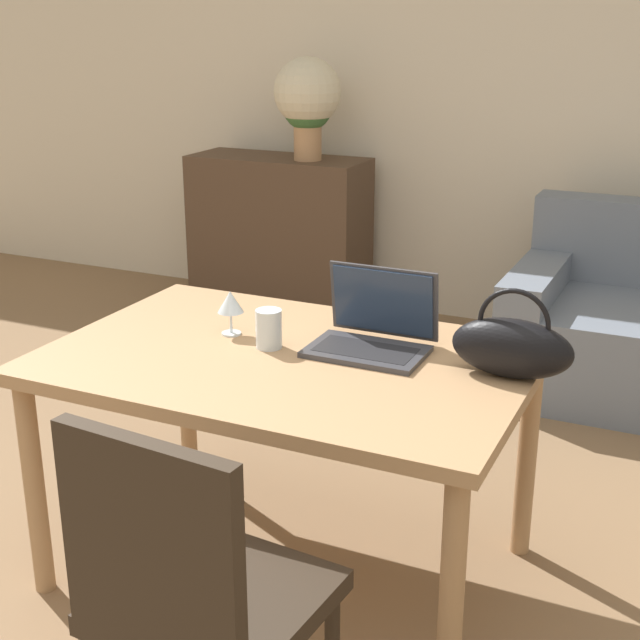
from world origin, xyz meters
TOP-DOWN VIEW (x-y plane):
  - wall_back at (0.00, 3.28)m, footprint 10.00×0.06m
  - dining_table at (0.05, 0.63)m, footprint 1.38×0.93m
  - chair at (0.24, -0.19)m, footprint 0.48×0.48m
  - sideboard at (-1.17, 2.93)m, footprint 1.01×0.40m
  - laptop at (0.25, 0.79)m, footprint 0.34×0.26m
  - drinking_glass at (-0.03, 0.66)m, footprint 0.08×0.08m
  - wine_glass at (-0.19, 0.72)m, footprint 0.08×0.08m
  - handbag at (0.67, 0.74)m, footprint 0.33×0.13m
  - flower_vase at (-0.97, 2.90)m, footprint 0.36×0.36m

SIDE VIEW (x-z plane):
  - sideboard at x=-1.17m, z-range 0.00..0.90m
  - chair at x=0.24m, z-range 0.05..0.97m
  - dining_table at x=0.05m, z-range 0.28..1.00m
  - drinking_glass at x=-0.03m, z-range 0.72..0.84m
  - laptop at x=0.25m, z-range 0.67..0.90m
  - handbag at x=0.67m, z-range 0.68..0.93m
  - wine_glass at x=-0.19m, z-range 0.75..0.89m
  - flower_vase at x=-0.97m, z-range 0.95..1.50m
  - wall_back at x=0.00m, z-range 0.00..2.70m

